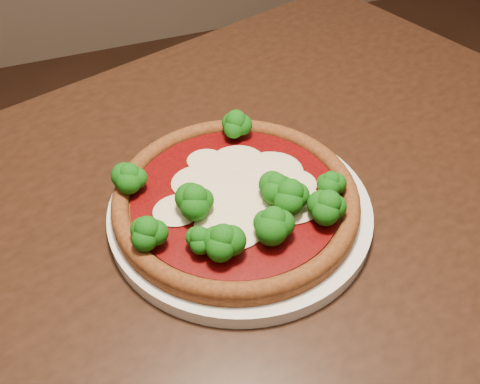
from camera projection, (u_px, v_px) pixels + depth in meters
name	position (u px, v px, depth m)	size (l,w,h in m)	color
dining_table	(237.00, 275.00, 0.71)	(1.36, 1.13, 0.75)	black
plate	(240.00, 210.00, 0.64)	(0.32, 0.32, 0.02)	white
pizza	(237.00, 197.00, 0.62)	(0.29, 0.29, 0.06)	brown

